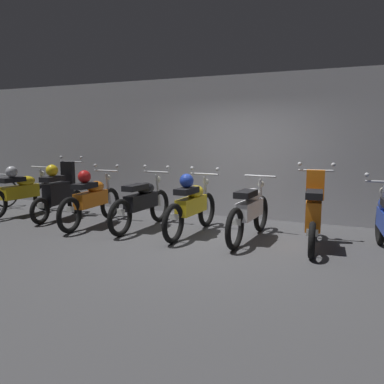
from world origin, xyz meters
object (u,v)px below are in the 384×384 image
(motorbike_slot_0, at_px, (21,191))
(motorbike_slot_4, at_px, (192,204))
(motorbike_slot_3, at_px, (142,202))
(motorbike_slot_5, at_px, (250,210))
(motorbike_slot_1, at_px, (59,191))
(motorbike_slot_2, at_px, (91,198))
(motorbike_slot_6, at_px, (314,213))

(motorbike_slot_0, bearing_deg, motorbike_slot_4, -1.59)
(motorbike_slot_0, relative_size, motorbike_slot_3, 1.00)
(motorbike_slot_5, bearing_deg, motorbike_slot_1, 178.35)
(motorbike_slot_3, xyz_separation_m, motorbike_slot_4, (1.02, -0.05, 0.04))
(motorbike_slot_2, height_order, motorbike_slot_3, same)
(motorbike_slot_3, xyz_separation_m, motorbike_slot_5, (2.05, -0.01, -0.00))
(motorbike_slot_2, bearing_deg, motorbike_slot_4, 3.03)
(motorbike_slot_1, bearing_deg, motorbike_slot_4, -2.95)
(motorbike_slot_5, bearing_deg, motorbike_slot_3, 179.78)
(motorbike_slot_1, bearing_deg, motorbike_slot_6, -1.90)
(motorbike_slot_0, distance_m, motorbike_slot_3, 3.07)
(motorbike_slot_2, bearing_deg, motorbike_slot_6, 1.35)
(motorbike_slot_4, distance_m, motorbike_slot_5, 1.03)
(motorbike_slot_0, relative_size, motorbike_slot_5, 1.00)
(motorbike_slot_0, xyz_separation_m, motorbike_slot_2, (2.04, -0.22, 0.00))
(motorbike_slot_1, height_order, motorbike_slot_4, motorbike_slot_1)
(motorbike_slot_5, xyz_separation_m, motorbike_slot_6, (1.02, -0.05, 0.04))
(motorbike_slot_6, bearing_deg, motorbike_slot_0, 178.83)
(motorbike_slot_1, xyz_separation_m, motorbike_slot_3, (2.05, -0.11, -0.08))
(motorbike_slot_1, xyz_separation_m, motorbike_slot_6, (5.11, -0.17, -0.04))
(motorbike_slot_2, xyz_separation_m, motorbike_slot_5, (3.07, 0.15, -0.04))
(motorbike_slot_2, height_order, motorbike_slot_5, motorbike_slot_2)
(motorbike_slot_0, bearing_deg, motorbike_slot_2, -6.20)
(motorbike_slot_0, relative_size, motorbike_slot_1, 1.16)
(motorbike_slot_0, xyz_separation_m, motorbike_slot_4, (4.09, -0.11, 0.00))
(motorbike_slot_0, bearing_deg, motorbike_slot_3, -1.23)
(motorbike_slot_0, xyz_separation_m, motorbike_slot_3, (3.07, -0.07, -0.03))
(motorbike_slot_4, height_order, motorbike_slot_6, motorbike_slot_6)
(motorbike_slot_3, height_order, motorbike_slot_5, motorbike_slot_3)
(motorbike_slot_1, relative_size, motorbike_slot_3, 0.86)
(motorbike_slot_2, height_order, motorbike_slot_4, same)
(motorbike_slot_1, bearing_deg, motorbike_slot_5, -1.65)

